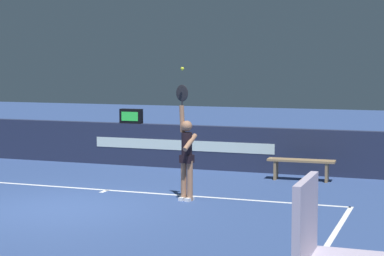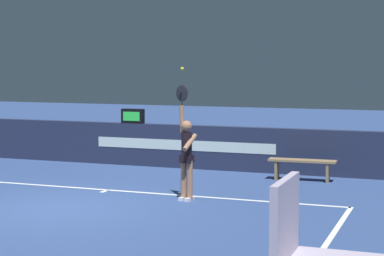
{
  "view_description": "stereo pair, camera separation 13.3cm",
  "coord_description": "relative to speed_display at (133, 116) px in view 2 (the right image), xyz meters",
  "views": [
    {
      "loc": [
        6.87,
        -11.47,
        2.82
      ],
      "look_at": [
        2.06,
        1.81,
        1.47
      ],
      "focal_mm": 64.38,
      "sensor_mm": 36.0,
      "label": 1
    },
    {
      "loc": [
        7.0,
        -11.43,
        2.82
      ],
      "look_at": [
        2.06,
        1.81,
        1.47
      ],
      "focal_mm": 64.38,
      "sensor_mm": 36.0,
      "label": 2
    }
  ],
  "objects": [
    {
      "name": "ground_plane",
      "position": [
        1.07,
        -5.57,
        -1.35
      ],
      "size": [
        60.0,
        60.0,
        0.0
      ],
      "primitive_type": "plane",
      "color": "navy"
    },
    {
      "name": "court_lines",
      "position": [
        1.07,
        -6.3,
        -1.35
      ],
      "size": [
        10.7,
        5.59,
        0.0
      ],
      "color": "white",
      "rests_on": "ground"
    },
    {
      "name": "back_wall",
      "position": [
        1.07,
        0.0,
        -0.77
      ],
      "size": [
        16.39,
        0.24,
        1.15
      ],
      "color": "#212842",
      "rests_on": "ground"
    },
    {
      "name": "speed_display",
      "position": [
        0.0,
        0.0,
        0.0
      ],
      "size": [
        0.63,
        0.2,
        0.4
      ],
      "color": "black",
      "rests_on": "back_wall"
    },
    {
      "name": "tennis_player",
      "position": [
        3.11,
        -4.04,
        -0.37
      ],
      "size": [
        0.44,
        0.48,
        2.37
      ],
      "color": "#A16F52",
      "rests_on": "ground"
    },
    {
      "name": "tennis_ball",
      "position": [
        3.1,
        -4.25,
        1.34
      ],
      "size": [
        0.07,
        0.07,
        0.07
      ],
      "color": "yellow"
    },
    {
      "name": "courtside_bench_near",
      "position": [
        4.86,
        -0.88,
        -0.96
      ],
      "size": [
        1.62,
        0.41,
        0.51
      ],
      "color": "#927550",
      "rests_on": "ground"
    }
  ]
}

